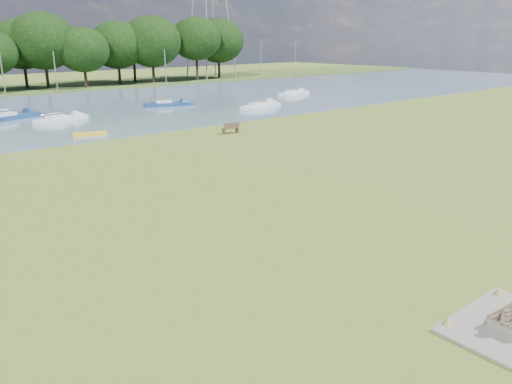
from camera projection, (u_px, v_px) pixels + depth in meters
ground at (239, 212)px, 25.73m from camera, size 220.00×220.00×0.00m
river at (14, 116)px, 56.68m from camera, size 220.00×40.00×0.10m
riverbank_bench at (231, 128)px, 46.18m from camera, size 1.70×0.67×1.02m
kayak at (90, 134)px, 45.16m from camera, size 3.03×1.66×0.30m
sailboat_0 at (8, 116)px, 53.64m from camera, size 6.65×3.59×7.13m
sailboat_2 at (60, 118)px, 52.54m from camera, size 5.87×3.13×7.13m
sailboat_5 at (261, 105)px, 62.39m from camera, size 6.69×3.37×8.20m
sailboat_6 at (294, 92)px, 75.99m from camera, size 6.05×2.64×7.80m
sailboat_7 at (167, 103)px, 64.07m from camera, size 5.96×3.26×7.01m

